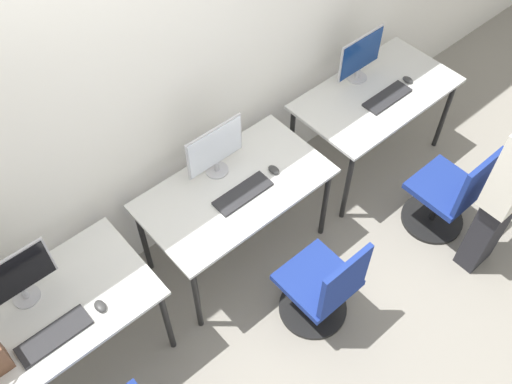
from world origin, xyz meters
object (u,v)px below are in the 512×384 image
object	(u,v)px
mouse_left	(100,306)
monitor_left	(15,279)
monitor_center	(215,149)
mouse_right	(408,80)
keyboard_left	(54,336)
keyboard_right	(387,98)
monitor_right	(360,56)
office_chair_center	(322,290)
mouse_center	(274,170)
office_chair_right	(448,197)
person_right	(511,187)
keyboard_center	(243,194)

from	to	relation	value
mouse_left	monitor_left	bearing A→B (deg)	130.24
monitor_center	mouse_right	size ratio (longest dim) A/B	4.90
keyboard_left	monitor_center	xyz separation A→B (m)	(1.41, 0.35, 0.20)
keyboard_right	mouse_right	bearing A→B (deg)	5.29
monitor_right	office_chair_center	bearing A→B (deg)	-143.12
mouse_center	office_chair_right	distance (m)	1.38
mouse_center	person_right	bearing A→B (deg)	-49.23
office_chair_right	monitor_right	bearing A→B (deg)	85.75
office_chair_right	person_right	size ratio (longest dim) A/B	0.56
monitor_center	person_right	xyz separation A→B (m)	(1.28, -1.41, -0.11)
monitor_left	monitor_right	world-z (taller)	same
keyboard_center	person_right	distance (m)	1.71
mouse_left	mouse_right	size ratio (longest dim) A/B	1.00
mouse_left	keyboard_center	bearing A→B (deg)	4.59
keyboard_left	keyboard_center	xyz separation A→B (m)	(1.41, 0.08, 0.00)
mouse_right	office_chair_right	world-z (taller)	office_chair_right
mouse_left	mouse_center	bearing A→B (deg)	4.31
mouse_left	keyboard_center	size ratio (longest dim) A/B	0.22
monitor_center	person_right	distance (m)	1.91
monitor_center	keyboard_center	xyz separation A→B (m)	(0.00, -0.27, -0.20)
mouse_left	monitor_center	bearing A→B (deg)	17.86
mouse_left	office_chair_center	xyz separation A→B (m)	(1.21, -0.61, -0.42)
keyboard_left	mouse_left	world-z (taller)	mouse_left
keyboard_center	office_chair_right	size ratio (longest dim) A/B	0.47
monitor_center	monitor_left	bearing A→B (deg)	-178.80
keyboard_right	office_chair_right	distance (m)	0.87
monitor_center	mouse_right	distance (m)	1.71
keyboard_center	monitor_right	bearing A→B (deg)	11.91
monitor_left	keyboard_center	size ratio (longest dim) A/B	1.07
person_right	mouse_left	bearing A→B (deg)	156.52
keyboard_center	person_right	xyz separation A→B (m)	(1.28, -1.14, 0.09)
monitor_center	person_right	size ratio (longest dim) A/B	0.28
monitor_right	person_right	xyz separation A→B (m)	(-0.13, -1.44, -0.11)
monitor_center	office_chair_right	distance (m)	1.80
mouse_left	person_right	xyz separation A→B (m)	(2.41, -1.05, 0.08)
person_right	monitor_left	bearing A→B (deg)	152.84
keyboard_right	keyboard_left	bearing A→B (deg)	-178.71
office_chair_right	keyboard_right	bearing A→B (deg)	84.02
monitor_left	person_right	xyz separation A→B (m)	(2.69, -1.38, -0.11)
monitor_right	mouse_right	world-z (taller)	monitor_right
office_chair_right	person_right	bearing A→B (deg)	-98.43
monitor_center	mouse_left	bearing A→B (deg)	-162.14
keyboard_center	office_chair_right	xyz separation A→B (m)	(1.33, -0.77, -0.41)
monitor_left	keyboard_right	world-z (taller)	monitor_left
mouse_right	person_right	size ratio (longest dim) A/B	0.06
monitor_left	keyboard_right	size ratio (longest dim) A/B	1.07
keyboard_center	person_right	world-z (taller)	person_right
mouse_right	mouse_center	bearing A→B (deg)	179.85
mouse_center	office_chair_center	size ratio (longest dim) A/B	0.10
mouse_right	keyboard_right	bearing A→B (deg)	-174.71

